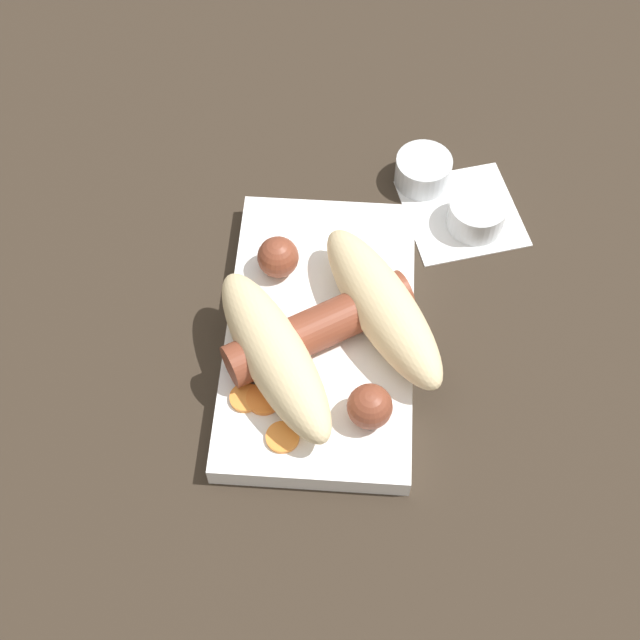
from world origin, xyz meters
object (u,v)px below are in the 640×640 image
Objects in this scene: sausage at (322,328)px; condiment_cup_far at (423,172)px; bread_roll at (329,330)px; food_tray at (320,333)px; condiment_cup_near at (476,216)px.

condiment_cup_far is at bearing 156.82° from sausage.
condiment_cup_far is (-0.20, 0.07, -0.03)m from bread_roll.
food_tray is 5.11× the size of condiment_cup_near.
food_tray is 1.57× the size of sausage.
sausage is 0.21m from condiment_cup_far.
condiment_cup_near is (-0.13, 0.13, 0.00)m from food_tray.
condiment_cup_far is (-0.05, -0.05, 0.00)m from condiment_cup_near.
food_tray is at bearing -154.57° from bread_roll.
sausage is 0.19m from condiment_cup_near.
bread_roll is 4.18× the size of condiment_cup_near.
condiment_cup_near is at bearing 44.70° from condiment_cup_far.
bread_roll is 0.21m from condiment_cup_far.
sausage is at bearing 9.51° from food_tray.
sausage is at bearing -23.18° from condiment_cup_far.
condiment_cup_near is at bearing 137.62° from sausage.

